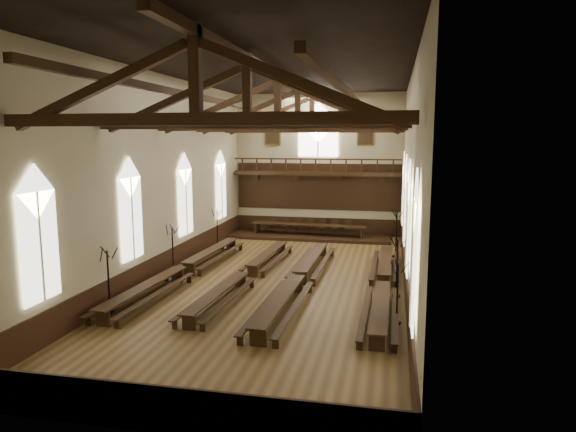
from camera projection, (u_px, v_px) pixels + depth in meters
name	position (u px, v px, depth m)	size (l,w,h in m)	color
ground	(278.00, 283.00, 24.67)	(26.00, 26.00, 0.00)	brown
room_walls	(278.00, 147.00, 23.70)	(26.00, 26.00, 26.00)	beige
wainscot_band	(278.00, 271.00, 24.58)	(12.00, 26.00, 1.20)	#321B0F
side_windows	(278.00, 206.00, 24.11)	(11.85, 19.80, 4.50)	silver
end_window	(318.00, 133.00, 36.07)	(2.80, 0.12, 3.80)	white
minstrels_gallery	(317.00, 181.00, 36.34)	(11.80, 1.24, 3.70)	#352011
portraits	(318.00, 135.00, 36.09)	(7.75, 0.09, 1.45)	brown
roof_trusses	(278.00, 109.00, 23.43)	(11.70, 25.70, 2.80)	#352011
refectory_row_a	(183.00, 268.00, 25.29)	(1.76, 14.19, 0.72)	#352011
refectory_row_b	(247.00, 272.00, 24.75)	(1.61, 13.64, 0.66)	#352011
refectory_row_c	(299.00, 277.00, 23.60)	(1.61, 14.31, 0.74)	#352011
refectory_row_d	(383.00, 282.00, 23.03)	(1.44, 13.79, 0.68)	#352011
dais	(308.00, 236.00, 35.78)	(11.40, 2.98, 0.20)	#321B0F
high_table	(308.00, 226.00, 35.67)	(8.11, 1.48, 0.76)	#352011
high_chairs	(310.00, 225.00, 36.45)	(5.84, 0.44, 1.00)	#352011
candelabrum_left_near	(109.00, 294.00, 20.17)	(0.80, 0.80, 2.71)	black
candelabrum_left_mid	(173.00, 260.00, 26.00)	(0.73, 0.79, 2.59)	black
candelabrum_left_far	(217.00, 236.00, 32.52)	(0.75, 0.70, 2.47)	black
candelabrum_right_near	(397.00, 305.00, 19.11)	(0.71, 0.73, 2.43)	black
candelabrum_right_mid	(397.00, 279.00, 22.37)	(0.82, 0.77, 2.70)	black
candelabrum_right_far	(396.00, 242.00, 29.84)	(0.85, 0.86, 2.89)	black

